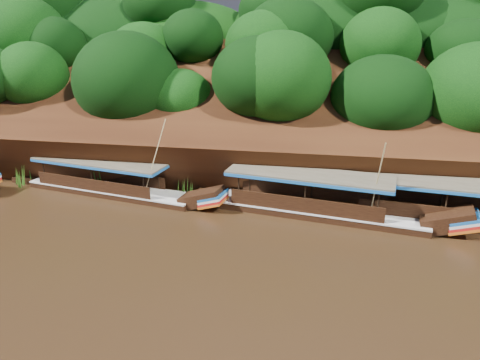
# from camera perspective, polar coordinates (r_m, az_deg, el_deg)

# --- Properties ---
(ground) EXTENTS (160.00, 160.00, 0.00)m
(ground) POSITION_cam_1_polar(r_m,az_deg,el_deg) (23.35, 3.44, -11.11)
(ground) COLOR black
(ground) RESTS_ON ground
(riverbank) EXTENTS (120.00, 30.06, 19.40)m
(riverbank) POSITION_cam_1_polar(r_m,az_deg,el_deg) (43.88, 6.86, 6.41)
(riverbank) COLOR black
(riverbank) RESTS_ON ground
(boat_0) EXTENTS (15.97, 4.14, 6.55)m
(boat_0) POSITION_cam_1_polar(r_m,az_deg,el_deg) (30.93, 26.40, -4.00)
(boat_0) COLOR black
(boat_0) RESTS_ON ground
(boat_1) EXTENTS (15.51, 4.75, 5.87)m
(boat_1) POSITION_cam_1_polar(r_m,az_deg,el_deg) (29.42, 11.32, -3.34)
(boat_1) COLOR black
(boat_1) RESTS_ON ground
(boat_2) EXTENTS (14.89, 4.70, 6.00)m
(boat_2) POSITION_cam_1_polar(r_m,az_deg,el_deg) (33.32, -14.41, -0.92)
(boat_2) COLOR black
(boat_2) RESTS_ON ground
(reeds) EXTENTS (48.14, 2.44, 2.18)m
(reeds) POSITION_cam_1_polar(r_m,az_deg,el_deg) (31.78, 0.23, -0.61)
(reeds) COLOR #2F5A16
(reeds) RESTS_ON ground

